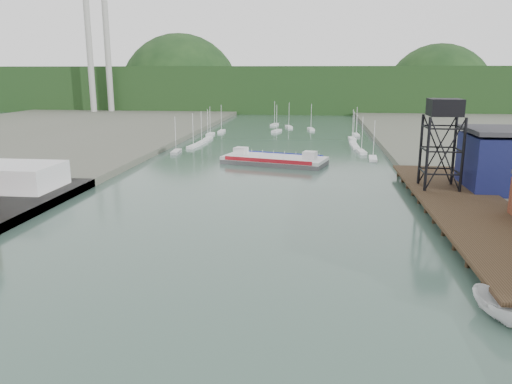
# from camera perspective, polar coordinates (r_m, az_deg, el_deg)

# --- Properties ---
(ground) EXTENTS (600.00, 600.00, 0.00)m
(ground) POSITION_cam_1_polar(r_m,az_deg,el_deg) (43.17, -11.94, -18.46)
(ground) COLOR #314D46
(ground) RESTS_ON ground
(east_pier) EXTENTS (14.00, 70.00, 2.45)m
(east_pier) POSITION_cam_1_polar(r_m,az_deg,el_deg) (85.61, 23.25, -1.64)
(east_pier) COLOR black
(east_pier) RESTS_ON ground
(white_shed) EXTENTS (18.00, 12.00, 4.50)m
(white_shed) POSITION_cam_1_polar(r_m,az_deg,el_deg) (103.50, -26.39, 1.62)
(white_shed) COLOR silver
(white_shed) RESTS_ON west_quay
(lift_tower) EXTENTS (6.50, 6.50, 16.00)m
(lift_tower) POSITION_cam_1_polar(r_m,az_deg,el_deg) (95.34, 20.74, 8.44)
(lift_tower) COLOR black
(lift_tower) RESTS_ON east_pier
(marina_sailboats) EXTENTS (57.71, 92.65, 0.90)m
(marina_sailboats) POSITION_cam_1_polar(r_m,az_deg,el_deg) (174.81, 2.85, 6.16)
(marina_sailboats) COLOR silver
(marina_sailboats) RESTS_ON ground
(smokestacks) EXTENTS (11.20, 8.20, 60.00)m
(smokestacks) POSITION_cam_1_polar(r_m,az_deg,el_deg) (292.29, -17.48, 14.35)
(smokestacks) COLOR #9F9F9A
(smokestacks) RESTS_ON ground
(distant_hills) EXTENTS (500.00, 120.00, 80.00)m
(distant_hills) POSITION_cam_1_polar(r_m,az_deg,el_deg) (336.45, 4.28, 11.38)
(distant_hills) COLOR black
(distant_hills) RESTS_ON ground
(chain_ferry) EXTENTS (27.61, 16.63, 3.72)m
(chain_ferry) POSITION_cam_1_polar(r_m,az_deg,el_deg) (127.02, 2.11, 3.72)
(chain_ferry) COLOR #4E4D50
(chain_ferry) RESTS_ON ground
(motorboat) EXTENTS (4.06, 7.09, 2.58)m
(motorboat) POSITION_cam_1_polar(r_m,az_deg,el_deg) (52.86, 25.79, -11.76)
(motorboat) COLOR silver
(motorboat) RESTS_ON ground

